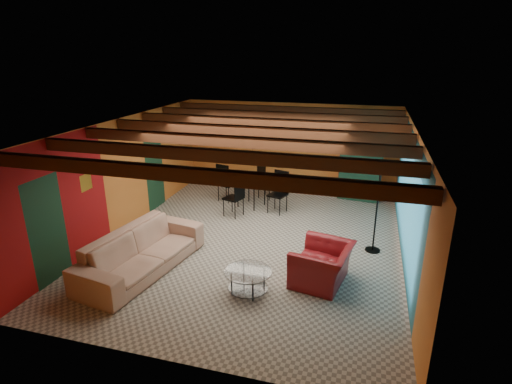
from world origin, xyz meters
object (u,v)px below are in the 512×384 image
(potted_plant, at_px, (364,122))
(floor_lamp, at_px, (377,209))
(armoire, at_px, (361,165))
(armchair, at_px, (322,264))
(sofa, at_px, (142,251))
(coffee_table, at_px, (248,281))
(vase, at_px, (251,164))
(dining_table, at_px, (251,187))

(potted_plant, bearing_deg, floor_lamp, -82.51)
(armoire, height_order, potted_plant, potted_plant)
(armoire, bearing_deg, armchair, -88.15)
(armoire, relative_size, potted_plant, 4.49)
(armoire, bearing_deg, sofa, -118.56)
(coffee_table, xyz_separation_m, vase, (-1.16, 4.20, 1.02))
(dining_table, height_order, vase, vase)
(sofa, xyz_separation_m, floor_lamp, (4.44, 2.09, 0.57))
(floor_lamp, height_order, vase, floor_lamp)
(sofa, distance_m, potted_plant, 7.05)
(floor_lamp, bearing_deg, vase, 150.32)
(armoire, height_order, vase, armoire)
(sofa, bearing_deg, vase, -5.93)
(dining_table, bearing_deg, armoire, 27.74)
(vase, bearing_deg, floor_lamp, -29.68)
(vase, bearing_deg, potted_plant, 27.74)
(sofa, distance_m, armoire, 6.83)
(coffee_table, relative_size, armoire, 0.43)
(sofa, height_order, potted_plant, potted_plant)
(dining_table, bearing_deg, armchair, -55.44)
(armchair, distance_m, armoire, 5.08)
(armoire, xyz_separation_m, floor_lamp, (0.45, -3.42, -0.03))
(sofa, height_order, armoire, armoire)
(potted_plant, xyz_separation_m, vase, (-2.89, -1.52, -1.02))
(potted_plant, bearing_deg, coffee_table, -106.85)
(dining_table, relative_size, floor_lamp, 1.11)
(armchair, bearing_deg, floor_lamp, 160.47)
(dining_table, relative_size, vase, 11.54)
(armoire, bearing_deg, coffee_table, -99.49)
(sofa, relative_size, vase, 14.90)
(armchair, relative_size, potted_plant, 2.54)
(armchair, distance_m, coffee_table, 1.44)
(armoire, distance_m, floor_lamp, 3.45)
(vase, bearing_deg, armchair, -55.44)
(dining_table, distance_m, potted_plant, 3.67)
(sofa, xyz_separation_m, armchair, (3.51, 0.50, -0.04))
(armchair, bearing_deg, potted_plant, -174.65)
(sofa, xyz_separation_m, coffee_table, (2.26, -0.21, -0.19))
(dining_table, xyz_separation_m, armoire, (2.89, 1.52, 0.44))
(sofa, relative_size, potted_plant, 6.27)
(coffee_table, bearing_deg, floor_lamp, 46.45)
(armoire, xyz_separation_m, vase, (-2.89, -1.52, 0.22))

